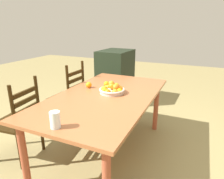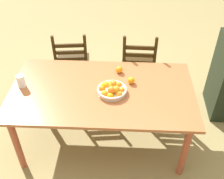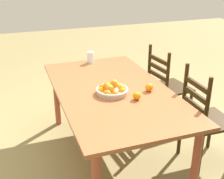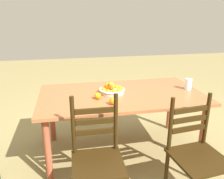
# 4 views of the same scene
# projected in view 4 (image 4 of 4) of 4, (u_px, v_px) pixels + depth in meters

# --- Properties ---
(ground_plane) EXTENTS (12.00, 12.00, 0.00)m
(ground_plane) POSITION_uv_depth(u_px,v_px,m) (121.00, 150.00, 2.77)
(ground_plane) COLOR olive
(dining_table) EXTENTS (1.79, 0.99, 0.73)m
(dining_table) POSITION_uv_depth(u_px,v_px,m) (121.00, 100.00, 2.56)
(dining_table) COLOR #9C5932
(dining_table) RESTS_ON ground
(chair_near_window) EXTENTS (0.42, 0.42, 0.96)m
(chair_near_window) POSITION_uv_depth(u_px,v_px,m) (97.00, 159.00, 1.84)
(chair_near_window) COLOR black
(chair_near_window) RESTS_ON ground
(chair_by_cabinet) EXTENTS (0.46, 0.46, 0.92)m
(chair_by_cabinet) POSITION_uv_depth(u_px,v_px,m) (196.00, 154.00, 1.94)
(chair_by_cabinet) COLOR black
(chair_by_cabinet) RESTS_ON ground
(fruit_bowl) EXTENTS (0.29, 0.29, 0.14)m
(fruit_bowl) POSITION_uv_depth(u_px,v_px,m) (112.00, 90.00, 2.54)
(fruit_bowl) COLOR beige
(fruit_bowl) RESTS_ON dining_table
(orange_loose_0) EXTENTS (0.07, 0.07, 0.07)m
(orange_loose_0) POSITION_uv_depth(u_px,v_px,m) (98.00, 96.00, 2.36)
(orange_loose_0) COLOR orange
(orange_loose_0) RESTS_ON dining_table
(orange_loose_1) EXTENTS (0.07, 0.07, 0.07)m
(orange_loose_1) POSITION_uv_depth(u_px,v_px,m) (113.00, 101.00, 2.22)
(orange_loose_1) COLOR orange
(orange_loose_1) RESTS_ON dining_table
(drinking_glass) EXTENTS (0.08, 0.08, 0.13)m
(drinking_glass) POSITION_uv_depth(u_px,v_px,m) (188.00, 84.00, 2.65)
(drinking_glass) COLOR silver
(drinking_glass) RESTS_ON dining_table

